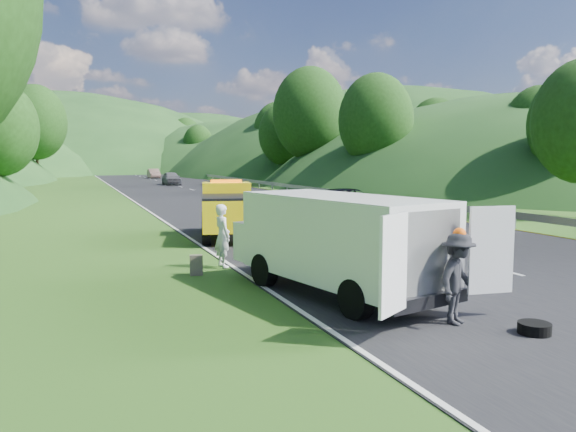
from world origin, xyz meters
name	(u,v)px	position (x,y,z in m)	size (l,w,h in m)	color
ground	(368,264)	(0.00, 0.00, 0.00)	(320.00, 320.00, 0.00)	#38661E
road_surface	(192,190)	(3.00, 40.00, 0.01)	(14.00, 200.00, 0.02)	black
guardrail	(230,183)	(10.30, 52.50, 0.00)	(0.06, 140.00, 1.52)	gray
tree_line_right	(301,179)	(23.00, 60.00, 0.00)	(14.00, 140.00, 14.00)	#215017
hills_backdrop	(129,170)	(6.50, 134.70, 0.00)	(201.00, 288.60, 44.00)	#2D5B23
tow_truck	(228,210)	(-2.45, 6.85, 1.11)	(3.04, 5.57, 2.27)	black
white_van	(336,239)	(-2.57, -3.00, 1.31)	(4.13, 6.95, 2.32)	black
woman	(223,268)	(-4.19, 1.06, 0.00)	(0.67, 0.49, 1.83)	silver
child	(310,267)	(-1.82, 0.19, 0.00)	(0.50, 0.39, 1.02)	tan
worker	(457,325)	(-1.46, -5.99, 0.00)	(1.14, 0.65, 1.76)	black
suitcase	(196,265)	(-5.13, 0.30, 0.28)	(0.34, 0.19, 0.56)	brown
spare_tire	(534,335)	(-0.55, -7.00, 0.00)	(0.58, 0.58, 0.20)	black
passing_suv	(346,222)	(4.43, 9.99, 0.00)	(2.69, 5.82, 1.62)	black
dist_car_a	(171,185)	(2.80, 50.45, 0.00)	(1.79, 4.45, 1.51)	#59575D
dist_car_b	(154,178)	(3.83, 71.84, 0.00)	(1.51, 4.33, 1.43)	brown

